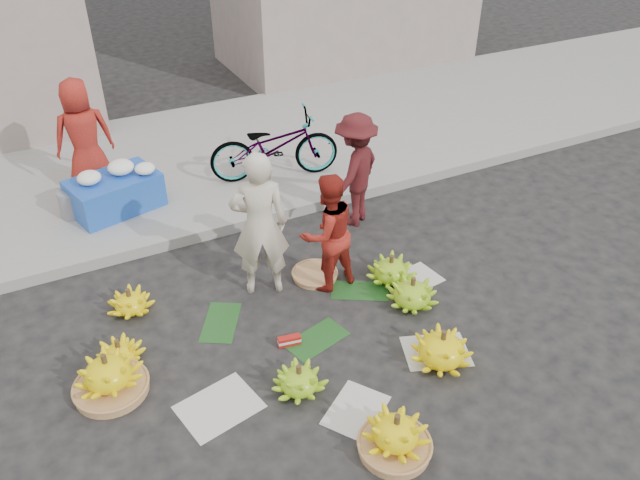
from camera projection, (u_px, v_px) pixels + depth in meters
name	position (u px, v px, depth m)	size (l,w,h in m)	color
ground	(317.00, 325.00, 6.64)	(80.00, 80.00, 0.00)	black
curb	(242.00, 221.00, 8.23)	(40.00, 0.25, 0.15)	gray
sidewalk	(195.00, 159.00, 9.79)	(40.00, 4.00, 0.12)	gray
newspaper_scatter	(354.00, 374.00, 6.04)	(3.20, 1.80, 0.00)	silver
banana_leaves	(300.00, 316.00, 6.75)	(2.00, 1.00, 0.00)	#174518
banana_bunch_0	(108.00, 376.00, 5.75)	(0.79, 0.79, 0.47)	#A87446
banana_bunch_1	(299.00, 380.00, 5.80)	(0.60, 0.60, 0.32)	#77B71A
banana_bunch_2	(396.00, 436.00, 5.21)	(0.70, 0.70, 0.43)	#A87446
banana_bunch_3	(442.00, 348.00, 6.09)	(0.68, 0.68, 0.40)	#FFE70C
banana_bunch_4	(412.00, 293.00, 6.84)	(0.70, 0.70, 0.36)	#77B71A
banana_bunch_5	(391.00, 270.00, 7.21)	(0.55, 0.55, 0.35)	#77B71A
banana_bunch_6	(119.00, 353.00, 6.12)	(0.46, 0.46, 0.28)	#FFE70C
banana_bunch_7	(130.00, 302.00, 6.75)	(0.60, 0.60, 0.31)	#FFE70C
basket_spare	(315.00, 275.00, 7.33)	(0.52, 0.52, 0.06)	#A87446
incense_stack	(289.00, 340.00, 6.36)	(0.24, 0.07, 0.10)	red
vendor_cream	(260.00, 225.00, 6.68)	(0.63, 0.41, 1.72)	beige
vendor_red	(327.00, 233.00, 6.84)	(0.68, 0.53, 1.41)	#B1281B
man_striped	(355.00, 170.00, 7.96)	(0.98, 0.56, 1.52)	maroon
flower_table	(115.00, 191.00, 8.26)	(1.27, 0.97, 0.65)	#1B49B2
grey_bucket	(72.00, 203.00, 8.17)	(0.32, 0.32, 0.36)	gray
flower_vendor	(84.00, 136.00, 8.45)	(0.78, 0.51, 1.59)	#B1281B
bicycle	(274.00, 146.00, 8.90)	(1.86, 0.65, 0.98)	gray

